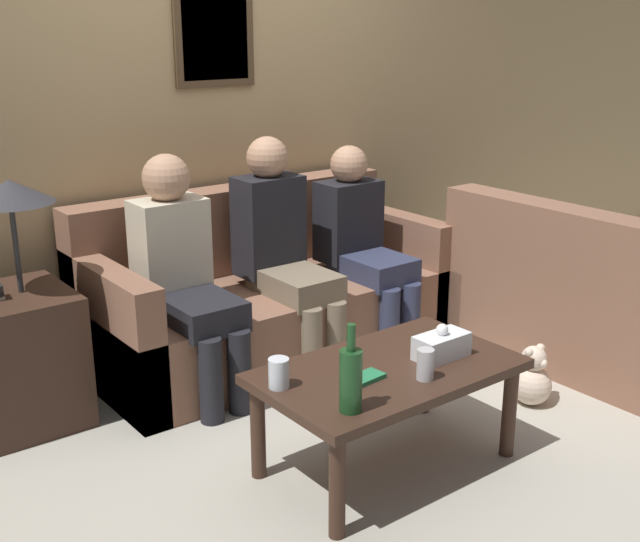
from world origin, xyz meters
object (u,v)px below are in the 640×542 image
object	(u,v)px
wine_bottle	(351,379)
person_middle	(282,246)
couch_side	(602,309)
coffee_table	(388,380)
couch_main	(264,298)
drinking_glass	(279,373)
person_right	(362,239)
teddy_bear	(532,379)
person_left	(183,269)

from	to	relation	value
wine_bottle	person_middle	size ratio (longest dim) A/B	0.27
couch_side	coffee_table	distance (m)	1.60
couch_main	person_middle	bearing A→B (deg)	-85.82
drinking_glass	person_right	world-z (taller)	person_right
teddy_bear	person_right	bearing A→B (deg)	96.02
wine_bottle	drinking_glass	xyz separation A→B (m)	(-0.09, 0.31, -0.07)
drinking_glass	person_left	size ratio (longest dim) A/B	0.10
couch_main	couch_side	distance (m)	1.80
person_middle	person_right	bearing A→B (deg)	-5.68
coffee_table	wine_bottle	bearing A→B (deg)	-151.36
couch_main	coffee_table	distance (m)	1.34
coffee_table	wine_bottle	xyz separation A→B (m)	(-0.36, -0.20, 0.18)
couch_main	couch_side	world-z (taller)	same
couch_side	person_left	xyz separation A→B (m)	(-1.89, 1.04, 0.32)
drinking_glass	wine_bottle	bearing A→B (deg)	-73.67
couch_main	drinking_glass	world-z (taller)	couch_main
person_left	person_right	size ratio (longest dim) A/B	1.05
drinking_glass	person_left	world-z (taller)	person_left
wine_bottle	person_right	size ratio (longest dim) A/B	0.30
drinking_glass	person_left	xyz separation A→B (m)	(0.15, 1.01, 0.13)
couch_side	person_left	size ratio (longest dim) A/B	1.35
coffee_table	wine_bottle	distance (m)	0.45
person_middle	person_left	bearing A→B (deg)	-176.92
person_left	coffee_table	bearing A→B (deg)	-75.18
wine_bottle	person_right	distance (m)	1.74
coffee_table	person_left	size ratio (longest dim) A/B	0.90
person_left	wine_bottle	bearing A→B (deg)	-92.75
teddy_bear	person_left	bearing A→B (deg)	137.04
coffee_table	teddy_bear	size ratio (longest dim) A/B	3.51
wine_bottle	person_right	world-z (taller)	person_right
person_middle	teddy_bear	distance (m)	1.41
coffee_table	drinking_glass	size ratio (longest dim) A/B	9.04
couch_side	wine_bottle	xyz separation A→B (m)	(-1.95, -0.27, 0.26)
teddy_bear	wine_bottle	bearing A→B (deg)	-171.90
wine_bottle	teddy_bear	distance (m)	1.36
person_left	person_right	distance (m)	1.10
person_left	person_middle	bearing A→B (deg)	3.08
couch_main	person_middle	world-z (taller)	person_middle
couch_main	drinking_glass	distance (m)	1.42
person_right	couch_side	bearing A→B (deg)	-52.24
person_right	person_left	bearing A→B (deg)	179.05
person_middle	wine_bottle	bearing A→B (deg)	-115.99
teddy_bear	coffee_table	bearing A→B (deg)	179.13
couch_main	person_middle	xyz separation A→B (m)	(0.01, -0.16, 0.33)
coffee_table	person_left	world-z (taller)	person_left
couch_side	drinking_glass	xyz separation A→B (m)	(-2.04, 0.03, 0.20)
person_left	drinking_glass	bearing A→B (deg)	-98.66
wine_bottle	person_middle	world-z (taller)	person_middle
coffee_table	person_right	xyz separation A→B (m)	(0.80, 1.10, 0.21)
person_middle	teddy_bear	world-z (taller)	person_middle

